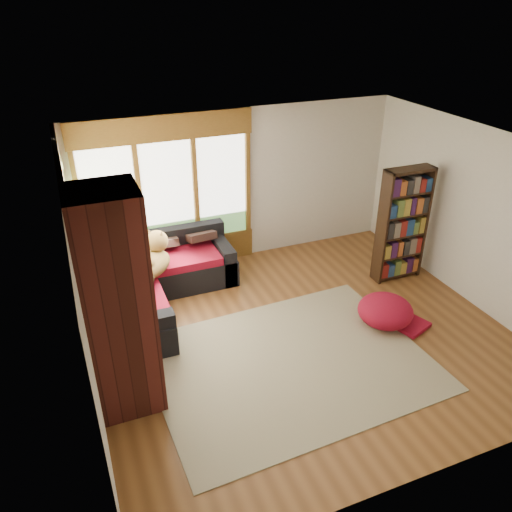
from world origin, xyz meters
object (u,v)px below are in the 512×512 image
object	(u,v)px
area_rug	(291,363)
sectional_sofa	(137,283)
brick_chimney	(118,306)
pouf	(385,310)
dog_tan	(151,258)
bookshelf	(402,225)
dog_brindle	(136,272)

from	to	relation	value
area_rug	sectional_sofa	bearing A→B (deg)	125.17
area_rug	brick_chimney	bearing A→B (deg)	175.94
brick_chimney	pouf	size ratio (longest dim) A/B	3.34
sectional_sofa	dog_tan	bearing A→B (deg)	-31.49
bookshelf	pouf	bearing A→B (deg)	-131.81
sectional_sofa	bookshelf	bearing A→B (deg)	-10.31
area_rug	bookshelf	size ratio (longest dim) A/B	1.84
pouf	dog_brindle	bearing A→B (deg)	155.41
bookshelf	sectional_sofa	bearing A→B (deg)	168.29
sectional_sofa	pouf	xyz separation A→B (m)	(3.15, -1.90, -0.08)
brick_chimney	bookshelf	world-z (taller)	brick_chimney
bookshelf	pouf	xyz separation A→B (m)	(-0.94, -1.05, -0.71)
bookshelf	pouf	world-z (taller)	bookshelf
brick_chimney	pouf	world-z (taller)	brick_chimney
brick_chimney	dog_tan	bearing A→B (deg)	70.20
pouf	dog_tan	size ratio (longest dim) A/B	0.80
dog_brindle	sectional_sofa	bearing A→B (deg)	1.78
sectional_sofa	area_rug	bearing A→B (deg)	-53.43
sectional_sofa	dog_tan	size ratio (longest dim) A/B	2.26
pouf	brick_chimney	bearing A→B (deg)	-177.63
dog_tan	bookshelf	bearing A→B (deg)	-63.26
sectional_sofa	dog_brindle	bearing A→B (deg)	-93.15
brick_chimney	sectional_sofa	distance (m)	2.32
area_rug	dog_brindle	xyz separation A→B (m)	(-1.58, 1.75, 0.74)
pouf	dog_brindle	world-z (taller)	dog_brindle
sectional_sofa	pouf	world-z (taller)	sectional_sofa
area_rug	bookshelf	bearing A→B (deg)	27.71
bookshelf	dog_tan	size ratio (longest dim) A/B	1.92
pouf	dog_tan	bearing A→B (deg)	149.12
dog_brindle	bookshelf	bearing A→B (deg)	-89.34
brick_chimney	area_rug	world-z (taller)	brick_chimney
pouf	dog_tan	world-z (taller)	dog_tan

